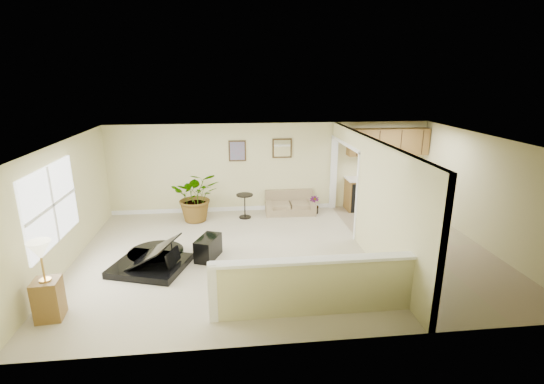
{
  "coord_description": "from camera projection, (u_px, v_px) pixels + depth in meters",
  "views": [
    {
      "loc": [
        -1.18,
        -7.82,
        3.76
      ],
      "look_at": [
        -0.27,
        0.4,
        1.3
      ],
      "focal_mm": 26.0,
      "sensor_mm": 36.0,
      "label": 1
    }
  ],
  "objects": [
    {
      "name": "floor",
      "position": [
        286.0,
        253.0,
        8.64
      ],
      "size": [
        9.0,
        9.0,
        0.0
      ],
      "primitive_type": "plane",
      "color": "#BEB394",
      "rests_on": "ground"
    },
    {
      "name": "back_wall",
      "position": [
        271.0,
        167.0,
        11.14
      ],
      "size": [
        9.0,
        0.04,
        2.5
      ],
      "primitive_type": "cube",
      "color": "beige",
      "rests_on": "floor"
    },
    {
      "name": "front_wall",
      "position": [
        318.0,
        265.0,
        5.43
      ],
      "size": [
        9.0,
        0.04,
        2.5
      ],
      "primitive_type": "cube",
      "color": "beige",
      "rests_on": "floor"
    },
    {
      "name": "left_wall",
      "position": [
        63.0,
        207.0,
        7.81
      ],
      "size": [
        0.04,
        6.0,
        2.5
      ],
      "primitive_type": "cube",
      "color": "beige",
      "rests_on": "floor"
    },
    {
      "name": "right_wall",
      "position": [
        487.0,
        193.0,
        8.76
      ],
      "size": [
        0.04,
        6.0,
        2.5
      ],
      "primitive_type": "cube",
      "color": "beige",
      "rests_on": "floor"
    },
    {
      "name": "ceiling",
      "position": [
        287.0,
        140.0,
        7.93
      ],
      "size": [
        9.0,
        6.0,
        0.04
      ],
      "primitive_type": "cube",
      "color": "silver",
      "rests_on": "back_wall"
    },
    {
      "name": "kitchen_vinyl",
      "position": [
        423.0,
        247.0,
        8.97
      ],
      "size": [
        2.7,
        6.0,
        0.01
      ],
      "primitive_type": "cube",
      "color": "gray",
      "rests_on": "floor"
    },
    {
      "name": "interior_partition",
      "position": [
        365.0,
        194.0,
        8.73
      ],
      "size": [
        0.18,
        5.99,
        2.5
      ],
      "color": "beige",
      "rests_on": "floor"
    },
    {
      "name": "pony_half_wall",
      "position": [
        312.0,
        286.0,
        6.31
      ],
      "size": [
        3.42,
        0.22,
        1.0
      ],
      "color": "beige",
      "rests_on": "floor"
    },
    {
      "name": "left_window",
      "position": [
        51.0,
        205.0,
        7.28
      ],
      "size": [
        0.05,
        2.15,
        1.45
      ],
      "primitive_type": "cube",
      "color": "white",
      "rests_on": "left_wall"
    },
    {
      "name": "wall_art_left",
      "position": [
        237.0,
        151.0,
        10.87
      ],
      "size": [
        0.48,
        0.04,
        0.58
      ],
      "color": "#3E2C16",
      "rests_on": "back_wall"
    },
    {
      "name": "wall_mirror",
      "position": [
        282.0,
        148.0,
        10.99
      ],
      "size": [
        0.55,
        0.04,
        0.55
      ],
      "color": "#3E2C16",
      "rests_on": "back_wall"
    },
    {
      "name": "kitchen_cabinets",
      "position": [
        382.0,
        180.0,
        11.33
      ],
      "size": [
        2.36,
        0.65,
        2.33
      ],
      "color": "brown",
      "rests_on": "floor"
    },
    {
      "name": "piano",
      "position": [
        147.0,
        242.0,
        7.92
      ],
      "size": [
        1.89,
        1.87,
        1.3
      ],
      "rotation": [
        0.0,
        0.0,
        -0.32
      ],
      "color": "black",
      "rests_on": "floor"
    },
    {
      "name": "piano_bench",
      "position": [
        208.0,
        248.0,
        8.37
      ],
      "size": [
        0.59,
        0.79,
        0.47
      ],
      "primitive_type": "cube",
      "rotation": [
        0.0,
        0.0,
        -0.38
      ],
      "color": "black",
      "rests_on": "floor"
    },
    {
      "name": "loveseat",
      "position": [
        290.0,
        202.0,
        11.17
      ],
      "size": [
        1.41,
        0.82,
        0.79
      ],
      "rotation": [
        0.0,
        0.0,
        -0.03
      ],
      "color": "#998961",
      "rests_on": "floor"
    },
    {
      "name": "accent_table",
      "position": [
        245.0,
        203.0,
        10.7
      ],
      "size": [
        0.46,
        0.46,
        0.66
      ],
      "color": "black",
      "rests_on": "floor"
    },
    {
      "name": "palm_plant",
      "position": [
        197.0,
        197.0,
        10.44
      ],
      "size": [
        1.28,
        1.12,
        1.36
      ],
      "color": "black",
      "rests_on": "floor"
    },
    {
      "name": "small_plant",
      "position": [
        314.0,
        206.0,
        11.13
      ],
      "size": [
        0.33,
        0.33,
        0.49
      ],
      "color": "black",
      "rests_on": "floor"
    },
    {
      "name": "lamp_stand",
      "position": [
        46.0,
        287.0,
        6.19
      ],
      "size": [
        0.43,
        0.43,
        1.33
      ],
      "color": "brown",
      "rests_on": "floor"
    }
  ]
}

